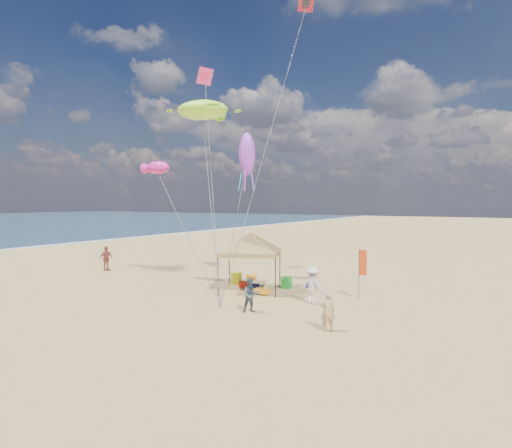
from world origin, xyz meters
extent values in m
plane|color=tan|center=(0.00, 0.00, 0.00)|extent=(280.00, 280.00, 0.00)
cylinder|color=black|center=(-3.53, 5.59, 1.05)|extent=(0.06, 0.06, 2.10)
cylinder|color=black|center=(-0.64, 6.86, 1.05)|extent=(0.06, 0.06, 2.10)
cylinder|color=black|center=(-2.26, 2.70, 1.05)|extent=(0.06, 0.06, 2.10)
cylinder|color=black|center=(0.63, 3.97, 1.05)|extent=(0.06, 0.06, 2.10)
cube|color=olive|center=(-1.45, 4.78, 2.23)|extent=(4.28, 4.28, 0.25)
pyramid|color=olive|center=(-1.45, 4.78, 3.41)|extent=(5.85, 5.85, 1.05)
cylinder|color=black|center=(4.58, 5.98, 1.33)|extent=(0.04, 0.04, 2.67)
cube|color=red|center=(4.77, 6.02, 1.95)|extent=(0.39, 0.10, 1.33)
cube|color=#AE1D0D|center=(-2.20, 5.26, 0.19)|extent=(0.54, 0.38, 0.38)
cube|color=#1D15AB|center=(1.22, 7.34, 0.19)|extent=(0.54, 0.38, 0.38)
cylinder|color=#0D103C|center=(-1.45, 5.16, 0.18)|extent=(0.69, 0.54, 0.36)
cylinder|color=orange|center=(-3.27, 7.78, 0.18)|extent=(0.54, 0.69, 0.36)
cube|color=#198A26|center=(0.04, 6.43, 0.35)|extent=(0.50, 0.50, 0.70)
cube|color=yellow|center=(-3.32, 6.07, 0.35)|extent=(0.50, 0.50, 0.70)
cube|color=slate|center=(-0.55, 4.31, 0.14)|extent=(0.34, 0.30, 0.28)
cube|color=orange|center=(-0.35, 4.20, 0.20)|extent=(0.90, 0.50, 0.24)
imported|color=tan|center=(5.27, -0.17, 0.80)|extent=(0.70, 0.64, 1.60)
imported|color=#3E4B55|center=(1.12, 0.68, 0.80)|extent=(0.98, 0.98, 1.61)
imported|color=silver|center=(2.96, 3.66, 0.95)|extent=(1.34, 0.93, 1.90)
imported|color=#943A39|center=(-14.54, 5.24, 0.92)|extent=(0.54, 1.12, 1.85)
ellipsoid|color=#B0FF36|center=(-3.64, 3.17, 10.31)|extent=(3.54, 3.09, 1.02)
ellipsoid|color=#DF229F|center=(-8.43, 4.51, 7.39)|extent=(2.03, 1.30, 0.83)
ellipsoid|color=#A13CDA|center=(-3.68, 7.90, 8.30)|extent=(1.26, 1.26, 2.86)
cube|color=#A41B27|center=(-1.53, 12.36, 19.28)|extent=(1.16, 1.17, 1.04)
cube|color=#F13782|center=(-8.82, 10.04, 14.69)|extent=(0.98, 1.36, 1.14)
camera|label=1|loc=(11.48, -15.86, 5.16)|focal=29.72mm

